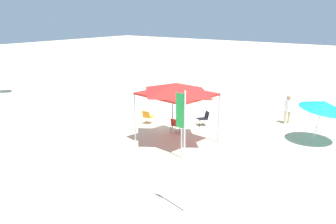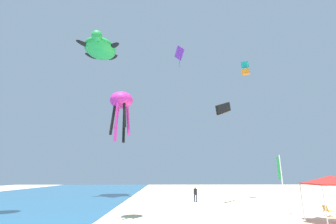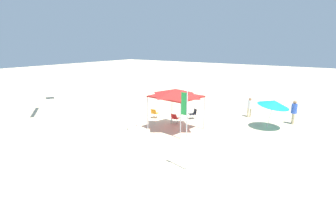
% 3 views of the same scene
% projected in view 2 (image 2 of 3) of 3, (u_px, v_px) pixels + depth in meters
% --- Properties ---
extents(canopy_tent, '(3.54, 3.20, 3.02)m').
position_uv_depth(canopy_tent, '(331.00, 180.00, 15.65)').
color(canopy_tent, '#B7B7BC').
rests_on(canopy_tent, ground).
extents(folding_chair_right_of_tent, '(0.59, 0.67, 0.82)m').
position_uv_depth(folding_chair_right_of_tent, '(327.00, 210.00, 18.12)').
color(folding_chair_right_of_tent, black).
rests_on(folding_chair_right_of_tent, ground).
extents(cooler_box, '(0.74, 0.67, 0.40)m').
position_uv_depth(cooler_box, '(288.00, 215.00, 17.50)').
color(cooler_box, white).
rests_on(cooler_box, ground).
extents(banner_flag, '(0.36, 0.06, 4.05)m').
position_uv_depth(banner_flag, '(282.00, 188.00, 11.69)').
color(banner_flag, silver).
rests_on(banner_flag, ground).
extents(person_by_tent, '(0.41, 0.41, 1.73)m').
position_uv_depth(person_by_tent, '(195.00, 193.00, 27.62)').
color(person_by_tent, '#33384C').
rests_on(person_by_tent, ground).
extents(kite_diamond_purple, '(1.75, 1.09, 2.89)m').
position_uv_depth(kite_diamond_purple, '(179.00, 54.00, 28.45)').
color(kite_diamond_purple, purple).
extents(kite_octopus_magenta, '(1.68, 1.68, 3.73)m').
position_uv_depth(kite_octopus_magenta, '(121.00, 103.00, 17.56)').
color(kite_octopus_magenta, '#E02D9E').
extents(kite_parafoil_black, '(3.03, 2.50, 2.20)m').
position_uv_depth(kite_parafoil_black, '(223.00, 108.00, 27.24)').
color(kite_parafoil_black, black).
extents(kite_turtle_green, '(7.15, 6.31, 2.32)m').
position_uv_depth(kite_turtle_green, '(100.00, 48.00, 34.88)').
color(kite_turtle_green, green).
extents(kite_box_teal, '(1.27, 1.22, 1.92)m').
position_uv_depth(kite_box_teal, '(245.00, 68.00, 31.64)').
color(kite_box_teal, teal).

